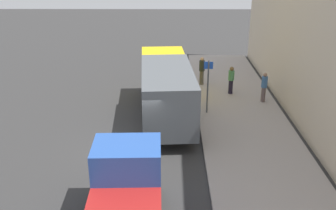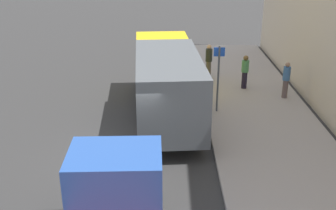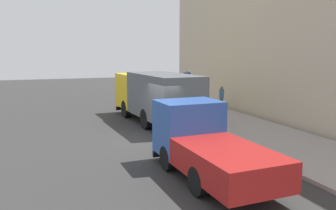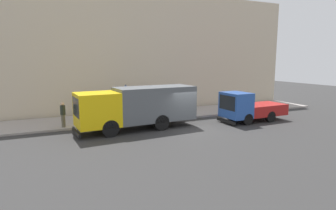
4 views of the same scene
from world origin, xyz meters
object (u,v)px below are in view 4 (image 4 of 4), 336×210
at_px(pedestrian_third, 97,105).
at_px(street_sign_post, 126,100).
at_px(pedestrian_walking, 84,109).
at_px(large_utility_truck, 138,106).
at_px(small_flatbed_truck, 249,108).
at_px(pedestrian_standing, 63,114).

relative_size(pedestrian_third, street_sign_post, 0.59).
distance_m(pedestrian_walking, street_sign_post, 3.32).
relative_size(pedestrian_walking, pedestrian_third, 0.98).
height_order(large_utility_truck, street_sign_post, street_sign_post).
xyz_separation_m(small_flatbed_truck, street_sign_post, (3.19, 8.74, 0.69)).
bearing_deg(street_sign_post, large_utility_truck, -173.52).
height_order(pedestrian_third, street_sign_post, street_sign_post).
distance_m(large_utility_truck, pedestrian_walking, 4.83).
distance_m(small_flatbed_truck, pedestrian_walking, 12.50).
xyz_separation_m(pedestrian_walking, pedestrian_third, (1.61, -1.23, 0.01)).
bearing_deg(street_sign_post, pedestrian_third, 25.98).
xyz_separation_m(pedestrian_walking, street_sign_post, (-1.61, -2.80, 0.77)).
relative_size(pedestrian_walking, street_sign_post, 0.58).
distance_m(small_flatbed_truck, street_sign_post, 9.33).
xyz_separation_m(large_utility_truck, pedestrian_standing, (2.14, 4.66, -0.57)).
xyz_separation_m(pedestrian_standing, pedestrian_third, (3.17, -2.85, -0.06)).
height_order(pedestrian_standing, pedestrian_third, pedestrian_standing).
bearing_deg(small_flatbed_truck, pedestrian_walking, 65.57).
height_order(small_flatbed_truck, pedestrian_standing, small_flatbed_truck).
bearing_deg(large_utility_truck, street_sign_post, 2.52).
bearing_deg(street_sign_post, small_flatbed_truck, -110.06).
distance_m(pedestrian_standing, pedestrian_third, 4.26).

